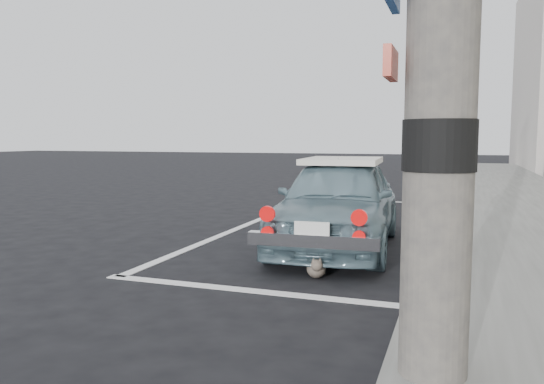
% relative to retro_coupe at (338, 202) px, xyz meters
% --- Properties ---
extents(ground, '(80.00, 80.00, 0.00)m').
position_rel_retro_coupe_xyz_m(ground, '(-0.78, -1.59, -0.56)').
color(ground, black).
rests_on(ground, ground).
extents(pline_rear, '(3.00, 0.12, 0.01)m').
position_rel_retro_coupe_xyz_m(pline_rear, '(-0.28, -2.09, -0.56)').
color(pline_rear, silver).
rests_on(pline_rear, ground).
extents(pline_front, '(3.00, 0.12, 0.01)m').
position_rel_retro_coupe_xyz_m(pline_front, '(-0.28, 4.91, -0.56)').
color(pline_front, silver).
rests_on(pline_front, ground).
extents(pline_side, '(0.12, 7.00, 0.01)m').
position_rel_retro_coupe_xyz_m(pline_side, '(-1.68, 1.41, -0.56)').
color(pline_side, silver).
rests_on(pline_side, ground).
extents(retro_coupe, '(1.52, 3.34, 1.11)m').
position_rel_retro_coupe_xyz_m(retro_coupe, '(0.00, 0.00, 0.00)').
color(retro_coupe, slate).
rests_on(retro_coupe, ground).
extents(cat, '(0.26, 0.41, 0.23)m').
position_rel_retro_coupe_xyz_m(cat, '(0.11, -1.47, -0.46)').
color(cat, '#736558').
rests_on(cat, ground).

